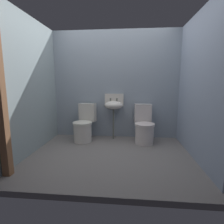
{
  "coord_description": "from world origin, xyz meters",
  "views": [
    {
      "loc": [
        0.3,
        -2.94,
        1.25
      ],
      "look_at": [
        0.0,
        0.25,
        0.7
      ],
      "focal_mm": 28.31,
      "sensor_mm": 36.0,
      "label": 1
    }
  ],
  "objects": [
    {
      "name": "toilet_right",
      "position": [
        0.63,
        0.66,
        0.32
      ],
      "size": [
        0.43,
        0.62,
        0.78
      ],
      "rotation": [
        0.0,
        0.0,
        3.22
      ],
      "color": "silver",
      "rests_on": "ground"
    },
    {
      "name": "sink",
      "position": [
        -0.02,
        0.85,
        0.75
      ],
      "size": [
        0.42,
        0.34,
        0.99
      ],
      "color": "#60645C",
      "rests_on": "ground"
    },
    {
      "name": "wall_right",
      "position": [
        1.43,
        0.1,
        1.18
      ],
      "size": [
        0.1,
        2.22,
        2.35
      ],
      "primitive_type": "cube",
      "color": "#8B99B1",
      "rests_on": "ground"
    },
    {
      "name": "ground_plane",
      "position": [
        0.0,
        0.0,
        -0.04
      ],
      "size": [
        3.16,
        2.42,
        0.08
      ],
      "primitive_type": "cube",
      "color": "slate"
    },
    {
      "name": "toilet_left",
      "position": [
        -0.64,
        0.66,
        0.32
      ],
      "size": [
        0.47,
        0.64,
        0.78
      ],
      "rotation": [
        0.0,
        0.0,
        2.99
      ],
      "color": "silver",
      "rests_on": "ground"
    },
    {
      "name": "wall_back",
      "position": [
        0.0,
        1.06,
        1.18
      ],
      "size": [
        3.16,
        0.1,
        2.35
      ],
      "primitive_type": "cube",
      "color": "#8D9BAB",
      "rests_on": "ground"
    },
    {
      "name": "wall_left",
      "position": [
        -1.43,
        0.1,
        1.18
      ],
      "size": [
        0.1,
        2.22,
        2.35
      ],
      "primitive_type": "cube",
      "color": "#8FA1A6",
      "rests_on": "ground"
    }
  ]
}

